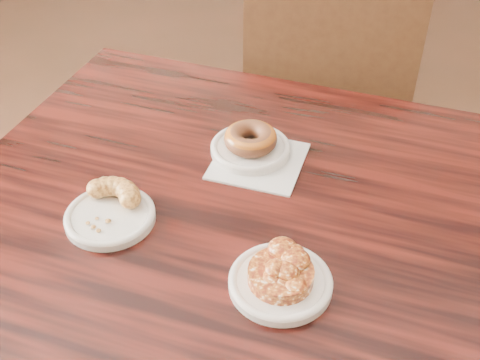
# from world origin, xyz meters

# --- Properties ---
(cafe_table) EXTENTS (1.12, 1.12, 0.75)m
(cafe_table) POSITION_xyz_m (-0.29, -0.25, 0.38)
(cafe_table) COLOR black
(cafe_table) RESTS_ON floor
(chair_far) EXTENTS (0.54, 0.54, 0.90)m
(chair_far) POSITION_xyz_m (-0.04, 0.54, 0.45)
(chair_far) COLOR black
(chair_far) RESTS_ON floor
(napkin) EXTENTS (0.18, 0.18, 0.00)m
(napkin) POSITION_xyz_m (-0.23, -0.10, 0.75)
(napkin) COLOR silver
(napkin) RESTS_ON cafe_table
(plate_donut) EXTENTS (0.14, 0.14, 0.01)m
(plate_donut) POSITION_xyz_m (-0.24, -0.07, 0.76)
(plate_donut) COLOR white
(plate_donut) RESTS_ON napkin
(plate_cruller) EXTENTS (0.14, 0.14, 0.01)m
(plate_cruller) POSITION_xyz_m (-0.45, -0.26, 0.76)
(plate_cruller) COLOR silver
(plate_cruller) RESTS_ON cafe_table
(plate_fritter) EXTENTS (0.14, 0.14, 0.01)m
(plate_fritter) POSITION_xyz_m (-0.19, -0.38, 0.76)
(plate_fritter) COLOR white
(plate_fritter) RESTS_ON cafe_table
(glazed_donut) EXTENTS (0.09, 0.09, 0.03)m
(glazed_donut) POSITION_xyz_m (-0.24, -0.07, 0.78)
(glazed_donut) COLOR #8C4214
(glazed_donut) RESTS_ON plate_donut
(apple_fritter) EXTENTS (0.13, 0.13, 0.03)m
(apple_fritter) POSITION_xyz_m (-0.19, -0.38, 0.78)
(apple_fritter) COLOR #4B1408
(apple_fritter) RESTS_ON plate_fritter
(cruller_fragment) EXTENTS (0.12, 0.12, 0.03)m
(cruller_fragment) POSITION_xyz_m (-0.45, -0.26, 0.78)
(cruller_fragment) COLOR brown
(cruller_fragment) RESTS_ON plate_cruller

